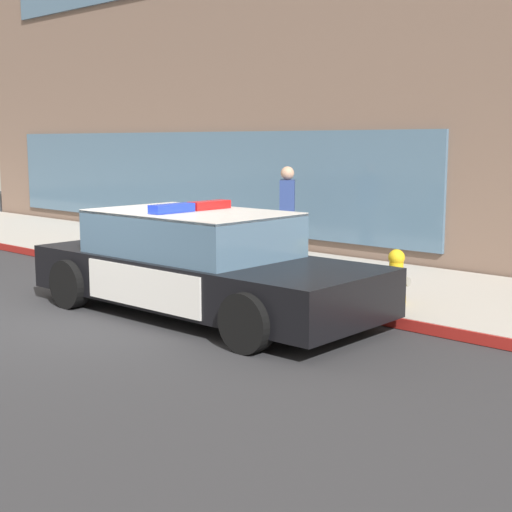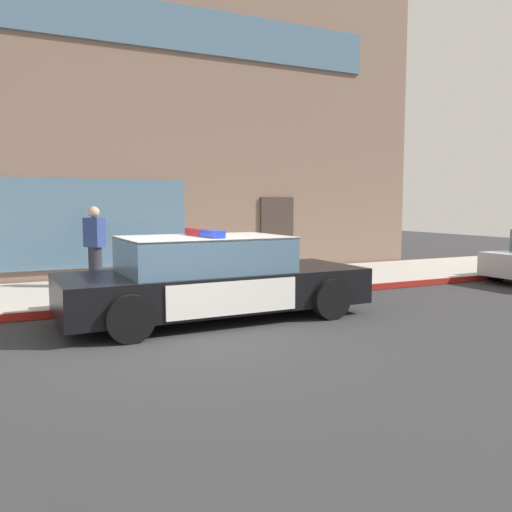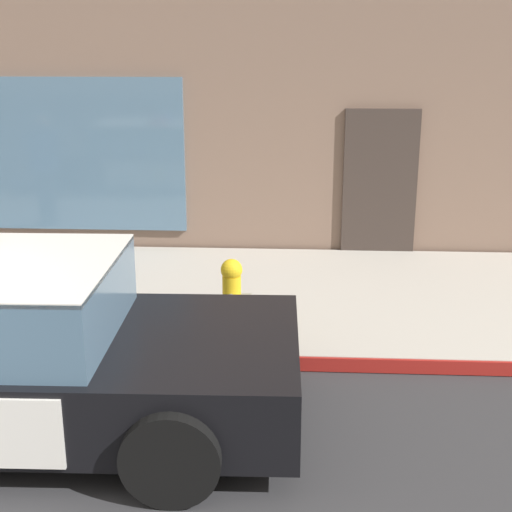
# 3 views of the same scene
# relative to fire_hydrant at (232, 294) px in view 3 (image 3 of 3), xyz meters

# --- Properties ---
(sidewalk) EXTENTS (48.00, 3.54, 0.15)m
(sidewalk) POSITION_rel_fire_hydrant_xyz_m (-2.91, 1.09, -0.43)
(sidewalk) COLOR #B2ADA3
(sidewalk) RESTS_ON ground
(fire_hydrant) EXTENTS (0.34, 0.39, 0.73)m
(fire_hydrant) POSITION_rel_fire_hydrant_xyz_m (0.00, 0.00, 0.00)
(fire_hydrant) COLOR gold
(fire_hydrant) RESTS_ON sidewalk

